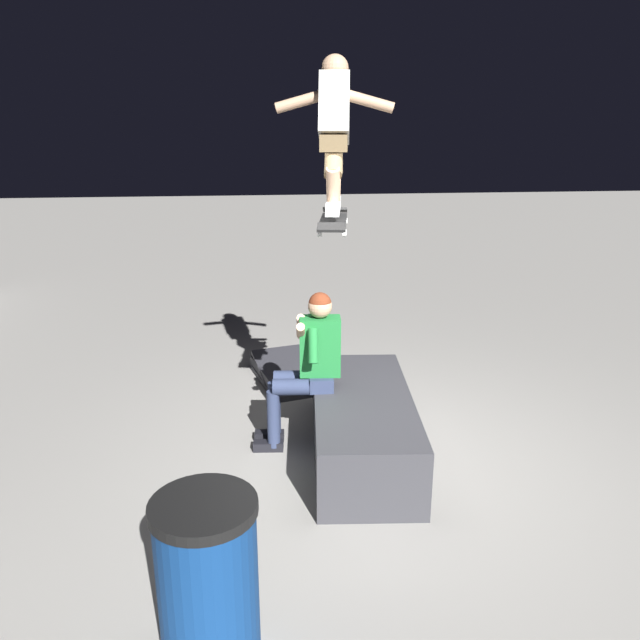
# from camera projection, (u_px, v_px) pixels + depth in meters

# --- Properties ---
(ground_plane) EXTENTS (40.00, 40.00, 0.00)m
(ground_plane) POSITION_uv_depth(u_px,v_px,m) (381.00, 468.00, 5.14)
(ground_plane) COLOR gray
(ledge_box_main) EXTENTS (1.98, 0.96, 0.55)m
(ledge_box_main) POSITION_uv_depth(u_px,v_px,m) (362.00, 426.00, 5.26)
(ledge_box_main) COLOR #38383D
(ledge_box_main) RESTS_ON ground
(person_sitting_on_ledge) EXTENTS (0.60, 0.77, 1.39)m
(person_sitting_on_ledge) POSITION_uv_depth(u_px,v_px,m) (307.00, 361.00, 5.29)
(person_sitting_on_ledge) COLOR #2D3856
(person_sitting_on_ledge) RESTS_ON ground
(skateboard) EXTENTS (1.04, 0.36, 0.13)m
(skateboard) POSITION_uv_depth(u_px,v_px,m) (333.00, 221.00, 4.77)
(skateboard) COLOR black
(skater_airborne) EXTENTS (0.63, 0.89, 1.12)m
(skater_airborne) POSITION_uv_depth(u_px,v_px,m) (334.00, 126.00, 4.62)
(skater_airborne) COLOR white
(kicker_ramp) EXTENTS (1.14, 1.12, 0.34)m
(kicker_ramp) POSITION_uv_depth(u_px,v_px,m) (302.00, 375.00, 6.87)
(kicker_ramp) COLOR #28282D
(kicker_ramp) RESTS_ON ground
(trash_bin) EXTENTS (0.56, 0.56, 0.90)m
(trash_bin) POSITION_uv_depth(u_px,v_px,m) (208.00, 577.00, 3.27)
(trash_bin) COLOR navy
(trash_bin) RESTS_ON ground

